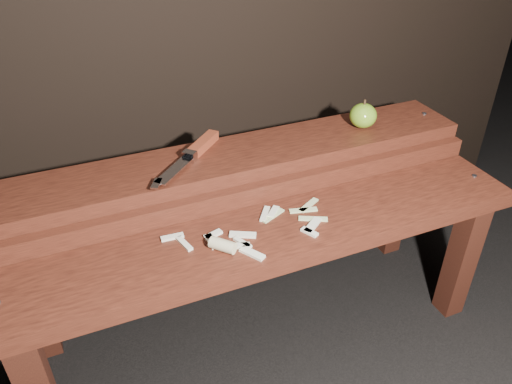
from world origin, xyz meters
name	(u,v)px	position (x,y,z in m)	size (l,w,h in m)	color
ground	(265,340)	(0.00, 0.00, 0.00)	(60.00, 60.00, 0.00)	black
bench_front_tier	(277,255)	(0.00, -0.06, 0.35)	(1.20, 0.20, 0.42)	black
bench_rear_tier	(240,183)	(0.00, 0.17, 0.41)	(1.20, 0.21, 0.50)	black
apple	(363,116)	(0.35, 0.17, 0.53)	(0.07, 0.07, 0.08)	olive
knife	(196,150)	(-0.10, 0.20, 0.51)	(0.22, 0.20, 0.02)	maroon
apple_scraps	(246,235)	(-0.07, -0.05, 0.43)	(0.38, 0.17, 0.03)	beige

